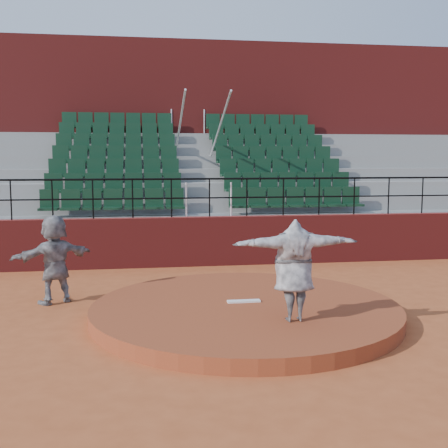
{
  "coord_description": "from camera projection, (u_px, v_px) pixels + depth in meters",
  "views": [
    {
      "loc": [
        -1.87,
        -9.61,
        2.86
      ],
      "look_at": [
        0.0,
        2.5,
        1.4
      ],
      "focal_mm": 45.0,
      "sensor_mm": 36.0,
      "label": 1
    }
  ],
  "objects": [
    {
      "name": "pitchers_mound",
      "position": [
        245.0,
        311.0,
        10.04
      ],
      "size": [
        5.5,
        5.5,
        0.25
      ],
      "primitive_type": "cylinder",
      "color": "brown",
      "rests_on": "ground"
    },
    {
      "name": "ground",
      "position": [
        245.0,
        318.0,
        10.06
      ],
      "size": [
        90.0,
        90.0,
        0.0
      ],
      "primitive_type": "plane",
      "color": "#AA4F26",
      "rests_on": "ground"
    },
    {
      "name": "pitcher",
      "position": [
        294.0,
        270.0,
        8.94
      ],
      "size": [
        2.02,
        0.55,
        1.64
      ],
      "primitive_type": "imported",
      "rotation": [
        0.0,
        0.0,
        3.14
      ],
      "color": "black",
      "rests_on": "pitchers_mound"
    },
    {
      "name": "wall_railing",
      "position": [
        209.0,
        189.0,
        14.72
      ],
      "size": [
        24.04,
        0.05,
        1.03
      ],
      "color": "black",
      "rests_on": "boundary_wall"
    },
    {
      "name": "pitching_rubber",
      "position": [
        244.0,
        301.0,
        10.17
      ],
      "size": [
        0.6,
        0.15,
        0.03
      ],
      "primitive_type": "cube",
      "color": "white",
      "rests_on": "pitchers_mound"
    },
    {
      "name": "fielder",
      "position": [
        55.0,
        259.0,
        11.0
      ],
      "size": [
        1.67,
        1.26,
        1.75
      ],
      "primitive_type": "imported",
      "rotation": [
        0.0,
        0.0,
        3.67
      ],
      "color": "black",
      "rests_on": "ground"
    },
    {
      "name": "seating_deck",
      "position": [
        195.0,
        201.0,
        18.37
      ],
      "size": [
        24.0,
        5.97,
        4.63
      ],
      "color": "gray",
      "rests_on": "ground"
    },
    {
      "name": "boundary_wall",
      "position": [
        210.0,
        241.0,
        14.89
      ],
      "size": [
        24.0,
        0.3,
        1.3
      ],
      "primitive_type": "cube",
      "color": "maroon",
      "rests_on": "ground"
    },
    {
      "name": "press_box_facade",
      "position": [
        185.0,
        140.0,
        22.0
      ],
      "size": [
        24.0,
        3.0,
        7.1
      ],
      "primitive_type": "cube",
      "color": "maroon",
      "rests_on": "ground"
    }
  ]
}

